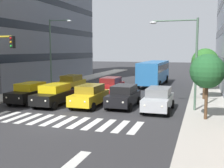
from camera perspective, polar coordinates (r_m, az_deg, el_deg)
name	(u,v)px	position (r m, az deg, el deg)	size (l,w,h in m)	color
ground_plane	(60,121)	(17.99, -10.74, -7.49)	(180.00, 180.00, 0.00)	#2D2D30
sidewalk_left	(209,133)	(15.87, 19.31, -9.44)	(2.96, 90.00, 0.15)	#B2ADA3
crosswalk_markings	(60,121)	(17.98, -10.74, -7.48)	(10.35, 2.80, 0.01)	silver
lane_arrow_0	(76,161)	(11.70, -7.51, -15.42)	(0.50, 2.20, 0.01)	silver
car_0	(158,99)	(20.61, 9.50, -3.10)	(2.02, 4.44, 1.72)	#B2B7BC
car_1	(124,96)	(21.79, 2.40, -2.46)	(2.02, 4.44, 1.72)	black
car_2	(89,96)	(22.03, -4.65, -2.38)	(2.02, 4.44, 1.72)	gold
car_3	(54,95)	(22.83, -11.85, -2.18)	(2.02, 4.44, 1.72)	black
car_4	(30,93)	(24.49, -16.57, -1.71)	(2.02, 4.44, 1.72)	black
car_row2_0	(71,83)	(30.97, -8.47, 0.27)	(2.02, 4.44, 1.72)	gold
car_row2_1	(110,86)	(28.04, -0.35, -0.35)	(2.02, 4.44, 1.72)	maroon
bus_behind_traffic	(154,71)	(35.78, 8.67, 2.72)	(2.78, 10.50, 3.00)	#286BAD
street_lamp_left	(187,53)	(20.57, 15.22, 6.19)	(3.48, 0.28, 6.55)	#4C6B56
street_lamp_right	(54,47)	(32.38, -11.91, 7.48)	(2.79, 0.28, 7.76)	#4C6B56
street_tree_0	(207,71)	(18.04, 19.01, 2.46)	(2.13, 2.13, 4.09)	#513823
street_tree_1	(205,62)	(25.74, 18.58, 4.33)	(2.35, 2.35, 4.47)	#513823
street_tree_2	(205,62)	(31.51, 18.54, 4.33)	(2.64, 2.64, 4.39)	#513823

